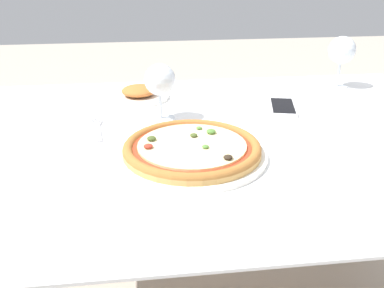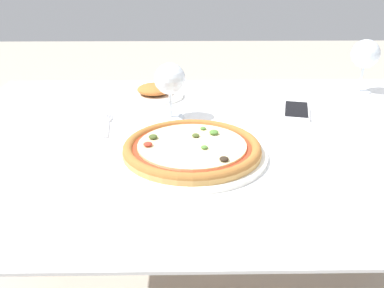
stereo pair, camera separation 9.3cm
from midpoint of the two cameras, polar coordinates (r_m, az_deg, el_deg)
The scene contains 7 objects.
dining_table at distance 1.09m, azimuth 0.96°, elevation -2.56°, with size 1.41×0.98×0.72m.
pizza_plate at distance 0.93m, azimuth -2.85°, elevation -0.78°, with size 0.33×0.33×0.04m.
fork at distance 1.12m, azimuth -14.87°, elevation 2.05°, with size 0.04×0.17×0.00m.
wine_glass_far_left at distance 1.47m, azimuth 17.64°, elevation 11.71°, with size 0.09×0.09×0.17m.
wine_glass_far_right at distance 1.13m, azimuth -6.69°, elevation 8.27°, with size 0.08×0.08×0.15m.
cell_phone at distance 1.24m, azimuth 9.92°, elevation 4.83°, with size 0.10×0.16×0.01m.
side_plate at distance 1.33m, azimuth -9.08°, elevation 6.61°, with size 0.18×0.18×0.04m.
Camera 1 is at (-0.19, -0.96, 1.13)m, focal length 40.00 mm.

